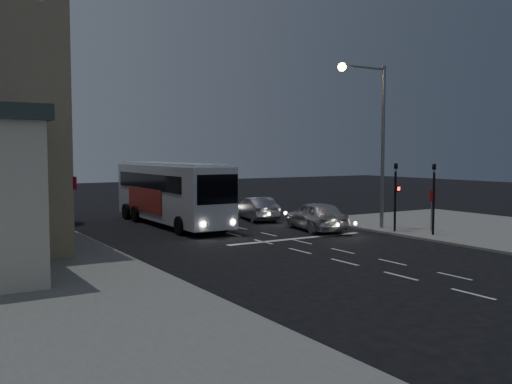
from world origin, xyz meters
TOP-DOWN VIEW (x-y plane):
  - ground at (0.00, 0.00)m, footprint 120.00×120.00m
  - road_markings at (1.29, 3.31)m, footprint 8.00×30.55m
  - tour_bus at (-1.25, 10.42)m, footprint 2.89×12.18m
  - car_suv at (4.62, 3.80)m, footprint 2.98×5.19m
  - car_sedan_a at (4.41, 9.76)m, footprint 2.50×4.73m
  - car_sedan_b at (4.31, 14.99)m, footprint 2.49×5.02m
  - car_sedan_c at (4.55, 21.28)m, footprint 2.80×5.09m
  - traffic_signal_main at (7.60, 0.78)m, footprint 0.25×0.35m
  - traffic_signal_side at (8.30, -1.20)m, footprint 0.18×0.15m
  - regulatory_sign at (9.30, -0.24)m, footprint 0.45×0.12m
  - streetlight at (7.34, 2.20)m, footprint 3.32×0.44m
  - street_tree at (-8.21, 15.02)m, footprint 4.00×4.00m

SIDE VIEW (x-z plane):
  - ground at x=0.00m, z-range 0.00..0.00m
  - road_markings at x=1.29m, z-range 0.00..0.01m
  - car_sedan_c at x=4.55m, z-range 0.00..1.35m
  - car_sedan_b at x=4.31m, z-range 0.00..1.40m
  - car_sedan_a at x=4.41m, z-range 0.00..1.48m
  - car_suv at x=4.62m, z-range 0.00..1.66m
  - regulatory_sign at x=9.30m, z-range 0.50..2.70m
  - tour_bus at x=-1.25m, z-range 0.15..3.88m
  - traffic_signal_main at x=7.60m, z-range 0.37..4.47m
  - traffic_signal_side at x=8.30m, z-range 0.37..4.47m
  - street_tree at x=-8.21m, z-range 1.40..7.60m
  - streetlight at x=7.34m, z-range 1.23..10.23m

